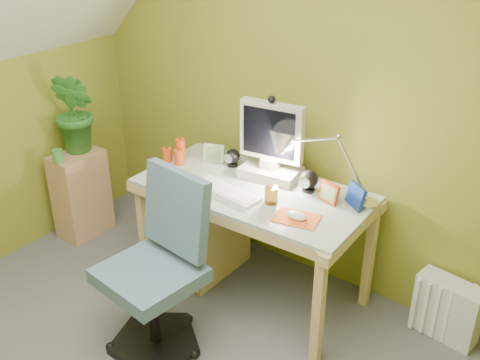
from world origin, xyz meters
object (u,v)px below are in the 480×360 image
Objects in this scene: radiator at (447,309)px; monitor at (272,138)px; desk_lamp at (342,153)px; side_ledge at (81,194)px; task_chair at (149,273)px; potted_plant at (76,112)px; desk at (252,240)px.

monitor is at bearing -165.67° from radiator.
monitor is 0.45m from desk_lamp.
task_chair is (1.22, -0.52, 0.17)m from side_ledge.
monitor reaches higher than potted_plant.
side_ledge is 1.34m from task_chair.
desk is 1.16m from radiator.
side_ledge is (-1.36, -0.19, -0.04)m from desk.
radiator is (1.10, 0.31, -0.18)m from desk.
desk is 2.13× the size of side_ledge.
task_chair is at bearing -102.68° from desk.
radiator is at bearing 13.72° from desk.
desk_lamp is 1.58× the size of radiator.
potted_plant is at bearing 90.00° from side_ledge.
potted_plant is (-1.81, -0.32, -0.08)m from desk_lamp.
potted_plant is at bearing -160.12° from desk_lamp.
desk_lamp reaches higher than potted_plant.
task_chair reaches higher than side_ledge.
desk reaches higher than side_ledge.
desk_lamp is at bearing 19.51° from desk.
monitor is at bearing 87.71° from desk.
monitor is 1.39m from potted_plant.
desk is 1.47m from potted_plant.
task_chair is 1.63m from radiator.
potted_plant reaches higher than task_chair.
desk_lamp reaches higher than task_chair.
task_chair is (1.22, -0.57, -0.43)m from potted_plant.
monitor reaches higher than desk.
radiator is at bearing 11.74° from side_ledge.
desk_lamp is at bearing -160.91° from radiator.
desk is 0.63m from monitor.
side_ledge is 2.51m from radiator.
desk is 1.37m from side_ledge.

